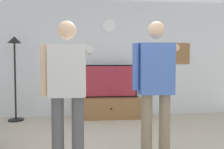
% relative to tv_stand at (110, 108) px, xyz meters
% --- Properties ---
extents(back_wall, '(6.40, 0.10, 2.70)m').
position_rel_tv_stand_xyz_m(back_wall, '(-0.13, 0.35, 1.12)').
color(back_wall, silver).
rests_on(back_wall, ground_plane).
extents(tv_stand, '(1.34, 0.47, 0.46)m').
position_rel_tv_stand_xyz_m(tv_stand, '(0.00, 0.00, 0.00)').
color(tv_stand, olive).
rests_on(tv_stand, ground_plane).
extents(television, '(1.22, 0.07, 0.74)m').
position_rel_tv_stand_xyz_m(television, '(-0.00, 0.05, 0.60)').
color(television, black).
rests_on(television, tv_stand).
extents(wall_clock, '(0.30, 0.03, 0.30)m').
position_rel_tv_stand_xyz_m(wall_clock, '(-0.00, 0.29, 1.88)').
color(wall_clock, white).
extents(framed_picture, '(0.78, 0.04, 0.50)m').
position_rel_tv_stand_xyz_m(framed_picture, '(1.57, 0.30, 1.24)').
color(framed_picture, olive).
extents(floor_lamp, '(0.32, 0.32, 1.80)m').
position_rel_tv_stand_xyz_m(floor_lamp, '(-2.04, -0.06, 1.06)').
color(floor_lamp, black).
rests_on(floor_lamp, ground_plane).
extents(person_standing_nearer_lamp, '(0.60, 0.78, 1.71)m').
position_rel_tv_stand_xyz_m(person_standing_nearer_lamp, '(-0.71, -2.47, 0.74)').
color(person_standing_nearer_lamp, '#4C4C51').
rests_on(person_standing_nearer_lamp, ground_plane).
extents(person_standing_nearer_couch, '(0.60, 0.78, 1.75)m').
position_rel_tv_stand_xyz_m(person_standing_nearer_couch, '(0.38, -2.32, 0.77)').
color(person_standing_nearer_couch, '#7A6B56').
rests_on(person_standing_nearer_couch, ground_plane).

